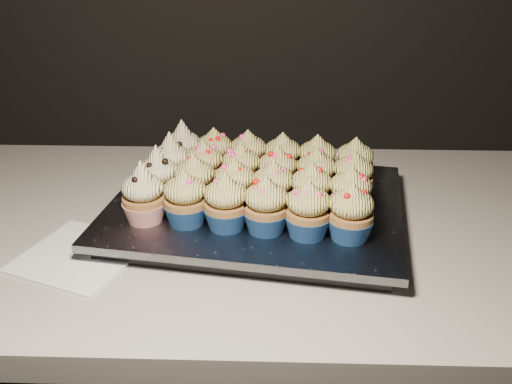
# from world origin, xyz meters

# --- Properties ---
(worktop) EXTENTS (2.44, 0.64, 0.04)m
(worktop) POSITION_xyz_m (0.00, 1.70, 0.88)
(worktop) COLOR beige
(worktop) RESTS_ON cabinet
(napkin) EXTENTS (0.20, 0.20, 0.00)m
(napkin) POSITION_xyz_m (-0.01, 1.58, 0.90)
(napkin) COLOR white
(napkin) RESTS_ON worktop
(baking_tray) EXTENTS (0.45, 0.37, 0.02)m
(baking_tray) POSITION_xyz_m (0.23, 1.69, 0.91)
(baking_tray) COLOR black
(baking_tray) RESTS_ON worktop
(foil_lining) EXTENTS (0.49, 0.41, 0.01)m
(foil_lining) POSITION_xyz_m (0.23, 1.69, 0.93)
(foil_lining) COLOR silver
(foil_lining) RESTS_ON baking_tray
(cupcake_0) EXTENTS (0.06, 0.06, 0.10)m
(cupcake_0) POSITION_xyz_m (0.08, 1.63, 0.97)
(cupcake_0) COLOR #AA1718
(cupcake_0) RESTS_ON foil_lining
(cupcake_1) EXTENTS (0.06, 0.06, 0.08)m
(cupcake_1) POSITION_xyz_m (0.14, 1.62, 0.97)
(cupcake_1) COLOR navy
(cupcake_1) RESTS_ON foil_lining
(cupcake_2) EXTENTS (0.06, 0.06, 0.08)m
(cupcake_2) POSITION_xyz_m (0.20, 1.61, 0.97)
(cupcake_2) COLOR navy
(cupcake_2) RESTS_ON foil_lining
(cupcake_3) EXTENTS (0.06, 0.06, 0.08)m
(cupcake_3) POSITION_xyz_m (0.25, 1.60, 0.97)
(cupcake_3) COLOR navy
(cupcake_3) RESTS_ON foil_lining
(cupcake_4) EXTENTS (0.06, 0.06, 0.08)m
(cupcake_4) POSITION_xyz_m (0.31, 1.59, 0.97)
(cupcake_4) COLOR navy
(cupcake_4) RESTS_ON foil_lining
(cupcake_5) EXTENTS (0.06, 0.06, 0.08)m
(cupcake_5) POSITION_xyz_m (0.37, 1.59, 0.97)
(cupcake_5) COLOR navy
(cupcake_5) RESTS_ON foil_lining
(cupcake_6) EXTENTS (0.06, 0.06, 0.10)m
(cupcake_6) POSITION_xyz_m (0.09, 1.69, 0.97)
(cupcake_6) COLOR #AA1718
(cupcake_6) RESTS_ON foil_lining
(cupcake_7) EXTENTS (0.06, 0.06, 0.08)m
(cupcake_7) POSITION_xyz_m (0.14, 1.68, 0.97)
(cupcake_7) COLOR navy
(cupcake_7) RESTS_ON foil_lining
(cupcake_8) EXTENTS (0.06, 0.06, 0.08)m
(cupcake_8) POSITION_xyz_m (0.20, 1.67, 0.97)
(cupcake_8) COLOR navy
(cupcake_8) RESTS_ON foil_lining
(cupcake_9) EXTENTS (0.06, 0.06, 0.08)m
(cupcake_9) POSITION_xyz_m (0.26, 1.66, 0.97)
(cupcake_9) COLOR navy
(cupcake_9) RESTS_ON foil_lining
(cupcake_10) EXTENTS (0.06, 0.06, 0.08)m
(cupcake_10) POSITION_xyz_m (0.32, 1.65, 0.97)
(cupcake_10) COLOR navy
(cupcake_10) RESTS_ON foil_lining
(cupcake_11) EXTENTS (0.06, 0.06, 0.08)m
(cupcake_11) POSITION_xyz_m (0.37, 1.64, 0.97)
(cupcake_11) COLOR navy
(cupcake_11) RESTS_ON foil_lining
(cupcake_12) EXTENTS (0.06, 0.06, 0.10)m
(cupcake_12) POSITION_xyz_m (0.10, 1.74, 0.97)
(cupcake_12) COLOR #AA1718
(cupcake_12) RESTS_ON foil_lining
(cupcake_13) EXTENTS (0.06, 0.06, 0.08)m
(cupcake_13) POSITION_xyz_m (0.15, 1.74, 0.97)
(cupcake_13) COLOR navy
(cupcake_13) RESTS_ON foil_lining
(cupcake_14) EXTENTS (0.06, 0.06, 0.08)m
(cupcake_14) POSITION_xyz_m (0.21, 1.73, 0.97)
(cupcake_14) COLOR navy
(cupcake_14) RESTS_ON foil_lining
(cupcake_15) EXTENTS (0.06, 0.06, 0.08)m
(cupcake_15) POSITION_xyz_m (0.27, 1.72, 0.97)
(cupcake_15) COLOR navy
(cupcake_15) RESTS_ON foil_lining
(cupcake_16) EXTENTS (0.06, 0.06, 0.08)m
(cupcake_16) POSITION_xyz_m (0.33, 1.71, 0.97)
(cupcake_16) COLOR navy
(cupcake_16) RESTS_ON foil_lining
(cupcake_17) EXTENTS (0.06, 0.06, 0.08)m
(cupcake_17) POSITION_xyz_m (0.38, 1.70, 0.97)
(cupcake_17) COLOR navy
(cupcake_17) RESTS_ON foil_lining
(cupcake_18) EXTENTS (0.06, 0.06, 0.10)m
(cupcake_18) POSITION_xyz_m (0.11, 1.80, 0.97)
(cupcake_18) COLOR #AA1718
(cupcake_18) RESTS_ON foil_lining
(cupcake_19) EXTENTS (0.06, 0.06, 0.08)m
(cupcake_19) POSITION_xyz_m (0.16, 1.79, 0.97)
(cupcake_19) COLOR navy
(cupcake_19) RESTS_ON foil_lining
(cupcake_20) EXTENTS (0.06, 0.06, 0.08)m
(cupcake_20) POSITION_xyz_m (0.22, 1.78, 0.97)
(cupcake_20) COLOR navy
(cupcake_20) RESTS_ON foil_lining
(cupcake_21) EXTENTS (0.06, 0.06, 0.08)m
(cupcake_21) POSITION_xyz_m (0.28, 1.77, 0.97)
(cupcake_21) COLOR navy
(cupcake_21) RESTS_ON foil_lining
(cupcake_22) EXTENTS (0.06, 0.06, 0.08)m
(cupcake_22) POSITION_xyz_m (0.33, 1.77, 0.97)
(cupcake_22) COLOR navy
(cupcake_22) RESTS_ON foil_lining
(cupcake_23) EXTENTS (0.06, 0.06, 0.08)m
(cupcake_23) POSITION_xyz_m (0.39, 1.76, 0.97)
(cupcake_23) COLOR navy
(cupcake_23) RESTS_ON foil_lining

